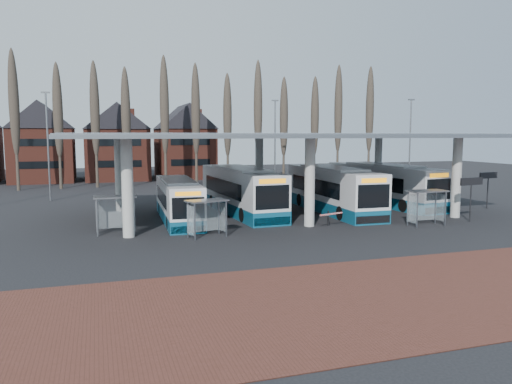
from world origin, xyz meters
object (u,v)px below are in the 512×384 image
object	(u,v)px
bus_3	(383,185)
shelter_1	(206,210)
bus_2	(332,190)
shelter_2	(426,200)
shelter_0	(115,206)
bus_0	(178,201)
bus_1	(241,191)

from	to	relation	value
bus_3	shelter_1	xyz separation A→B (m)	(-18.00, -9.15, -0.05)
bus_2	shelter_2	distance (m)	8.42
shelter_0	bus_3	bearing A→B (deg)	16.16
bus_2	bus_0	bearing A→B (deg)	-176.82
bus_3	shelter_0	distance (m)	24.10
bus_1	shelter_2	bearing A→B (deg)	-44.20
bus_1	bus_2	size ratio (longest dim) A/B	1.01
shelter_1	bus_2	bearing A→B (deg)	15.77
bus_3	shelter_2	xyz separation A→B (m)	(-2.81, -9.95, 0.07)
bus_1	shelter_2	world-z (taller)	bus_1
bus_0	shelter_1	xyz separation A→B (m)	(0.69, -6.48, 0.24)
bus_0	bus_3	xyz separation A→B (m)	(18.69, 2.67, 0.29)
bus_1	bus_2	xyz separation A→B (m)	(7.31, -1.51, -0.01)
bus_0	shelter_1	distance (m)	6.52
bus_3	shelter_2	world-z (taller)	bus_3
bus_1	shelter_1	bearing A→B (deg)	-121.48
shelter_0	shelter_1	bearing A→B (deg)	-26.92
bus_0	bus_2	bearing A→B (deg)	4.57
shelter_2	bus_1	bearing A→B (deg)	138.49
shelter_1	shelter_2	distance (m)	15.20
shelter_2	bus_0	bearing A→B (deg)	155.15
bus_3	shelter_0	bearing A→B (deg)	-172.06
bus_0	shelter_0	size ratio (longest dim) A/B	4.21
shelter_1	shelter_2	world-z (taller)	shelter_2
bus_3	shelter_1	world-z (taller)	bus_3
bus_1	shelter_2	size ratio (longest dim) A/B	5.02
bus_0	bus_3	world-z (taller)	bus_3
bus_2	shelter_0	size ratio (longest dim) A/B	5.03
shelter_0	shelter_2	size ratio (longest dim) A/B	0.99
bus_1	shelter_2	xyz separation A→B (m)	(10.57, -9.28, 0.06)
bus_2	bus_3	bearing A→B (deg)	20.70
bus_0	shelter_0	distance (m)	5.89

